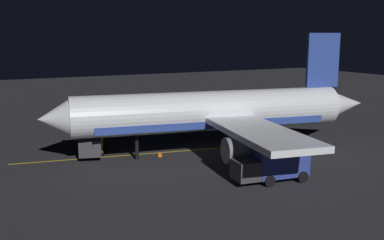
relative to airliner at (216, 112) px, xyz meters
The scene contains 8 objects.
ground_plane 4.19m from the airliner, 79.83° to the left, with size 180.00×180.00×0.20m, color #27272B.
apron_guide_stripe 6.63m from the airliner, 60.30° to the left, with size 0.24×28.34×0.01m, color gold.
airliner is the anchor object (origin of this frame).
baggage_truck 12.42m from the airliner, 62.24° to the left, with size 6.90×4.01×2.51m.
catering_truck 10.08m from the airliner, behind, with size 2.85×6.21×2.52m.
ground_crew_worker 12.45m from the airliner, 60.95° to the left, with size 0.40×0.40×1.74m.
traffic_cone_near_left 6.68m from the airliner, 78.48° to the left, with size 0.50×0.50×0.55m.
traffic_cone_near_right 6.81m from the airliner, 78.27° to the left, with size 0.50×0.50×0.55m.
Camera 1 is at (-37.21, 21.37, 11.29)m, focal length 42.42 mm.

